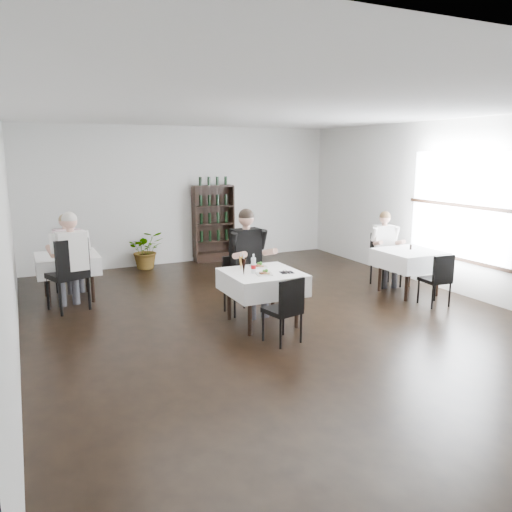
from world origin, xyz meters
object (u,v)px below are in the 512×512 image
Objects in this scene: main_table at (262,282)px; potted_tree at (146,250)px; wine_shelf at (214,224)px; diner_main at (249,253)px.

potted_tree is at bearing 99.16° from main_table.
wine_shelf is 3.87m from diner_main.
wine_shelf reaches higher than potted_tree.
potted_tree is at bearing -175.85° from wine_shelf.
main_table is 4.26m from potted_tree.
diner_main is (0.71, -3.66, 0.53)m from potted_tree.
wine_shelf reaches higher than diner_main.
potted_tree is 0.51× the size of diner_main.
diner_main reaches higher than potted_tree.
main_table is 0.63m from diner_main.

